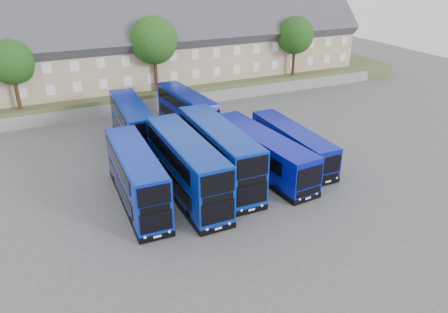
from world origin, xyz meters
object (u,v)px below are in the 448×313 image
Objects in this scene: tree_east at (296,36)px; dd_front_left at (137,178)px; coach_east_a at (262,153)px; tree_west at (13,64)px; tree_mid at (155,42)px; dd_front_mid at (186,168)px; tree_far at (303,25)px.

dd_front_left is at bearing -142.15° from tree_east.
dd_front_left reaches higher than coach_east_a.
tree_west is (-18.78, 21.39, 5.31)m from coach_east_a.
dd_front_left is at bearing -110.84° from tree_mid.
tree_east reaches higher than dd_front_left.
dd_front_mid is 43.02m from tree_far.
tree_east is (36.00, 0.00, 0.34)m from tree_west.
tree_far is at bearing 49.40° from tree_east.
dd_front_mid reaches higher than coach_east_a.
tree_mid is (-2.78, 21.89, 6.33)m from coach_east_a.
tree_mid is 26.80m from tree_far.
tree_west reaches higher than dd_front_left.
tree_east reaches higher than tree_west.
dd_front_left is 0.85× the size of coach_east_a.
tree_west is 0.83× the size of tree_mid.
dd_front_mid is 1.33× the size of tree_mid.
coach_east_a is at bearing -82.76° from tree_mid.
tree_far is (34.67, 29.28, 5.56)m from dd_front_left.
tree_far is (23.22, 28.39, 5.99)m from coach_east_a.
tree_west reaches higher than dd_front_mid.
coach_east_a is at bearing -129.27° from tree_far.
tree_mid reaches higher than dd_front_left.
dd_front_mid is 0.92× the size of coach_east_a.
tree_east is (24.74, 22.62, 5.01)m from dd_front_mid.
dd_front_left is 45.72m from tree_far.
dd_front_mid is 25.70m from tree_west.
tree_far is at bearing 43.63° from dd_front_mid.
coach_east_a is 37.16m from tree_far.
tree_mid is at bearing 178.57° from tree_east.
tree_east reaches higher than dd_front_mid.
coach_east_a is 22.96m from tree_mid.
coach_east_a is 28.96m from tree_west.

